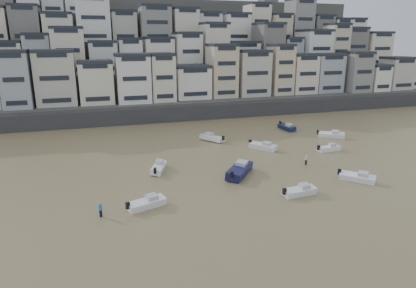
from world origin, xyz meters
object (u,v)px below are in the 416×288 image
object	(u,v)px
boat_c	(240,169)
boat_g	(331,134)
boat_d	(329,147)
boat_a	(300,190)
boat_f	(159,166)
person_blue	(100,209)
boat_j	(147,202)
person_pink	(306,159)
boat_i	(287,127)
boat_h	(212,137)
boat_e	(263,145)
boat_b	(357,177)

from	to	relation	value
boat_c	boat_g	world-z (taller)	boat_c
boat_d	boat_g	distance (m)	9.41
boat_g	boat_a	bearing A→B (deg)	-101.52
boat_a	boat_f	size ratio (longest dim) A/B	0.94
boat_a	person_blue	bearing A→B (deg)	170.91
boat_j	person_pink	world-z (taller)	person_pink
boat_a	boat_i	xyz separation A→B (m)	(15.50, 31.35, 0.05)
boat_i	person_pink	distance (m)	22.99
boat_f	boat_g	xyz separation A→B (m)	(36.00, 8.79, 0.04)
boat_i	boat_f	bearing A→B (deg)	-66.84
boat_f	boat_h	distance (m)	18.69
boat_a	boat_f	distance (m)	20.79
boat_d	boat_e	distance (m)	11.50
boat_h	person_blue	xyz separation A→B (m)	(-21.47, -26.25, 0.10)
boat_e	boat_c	bearing A→B (deg)	-76.24
boat_d	boat_e	bearing A→B (deg)	157.57
boat_i	boat_j	xyz separation A→B (m)	(-34.36, -29.18, -0.04)
boat_g	boat_j	size ratio (longest dim) A/B	1.09
boat_a	boat_d	bearing A→B (deg)	39.95
boat_c	person_pink	distance (m)	11.65
boat_b	boat_f	distance (m)	28.20
boat_b	boat_c	world-z (taller)	boat_c
boat_e	boat_g	world-z (taller)	same
boat_b	person_blue	bearing A→B (deg)	-132.03
boat_h	boat_j	distance (m)	30.25
boat_e	boat_h	world-z (taller)	boat_h
boat_d	boat_f	distance (m)	30.33
boat_f	person_pink	world-z (taller)	person_pink
boat_e	boat_g	xyz separation A→B (m)	(16.42, 3.31, -0.00)
boat_a	boat_h	size ratio (longest dim) A/B	0.86
boat_f	boat_j	distance (m)	12.36
boat_c	boat_d	distance (m)	20.53
boat_h	boat_i	xyz separation A→B (m)	(18.07, 3.70, -0.05)
boat_b	boat_f	bearing A→B (deg)	-158.40
boat_e	person_pink	size ratio (longest dim) A/B	3.14
boat_b	boat_g	xyz separation A→B (m)	(10.61, 21.03, 0.05)
person_blue	boat_d	bearing A→B (deg)	19.66
boat_e	boat_f	bearing A→B (deg)	-111.17
boat_h	boat_b	bearing A→B (deg)	173.96
boat_j	person_blue	distance (m)	5.24
boat_a	person_pink	bearing A→B (deg)	48.94
boat_g	boat_i	xyz separation A→B (m)	(-5.15, 8.54, -0.03)
boat_a	boat_g	world-z (taller)	boat_g
boat_c	boat_g	bearing A→B (deg)	-21.26
boat_b	boat_e	distance (m)	18.66
boat_b	boat_i	xyz separation A→B (m)	(5.46, 29.57, 0.02)
boat_i	person_blue	xyz separation A→B (m)	(-39.54, -29.95, 0.15)
boat_f	boat_h	xyz separation A→B (m)	(12.78, 13.63, 0.06)
boat_h	boat_c	bearing A→B (deg)	142.00
boat_b	boat_d	world-z (taller)	boat_b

